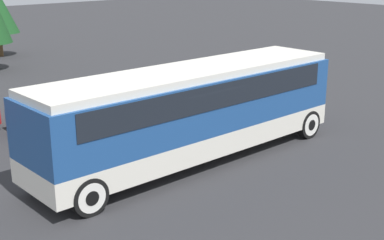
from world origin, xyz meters
TOP-DOWN VIEW (x-y plane):
  - ground_plane at (0.00, 0.00)m, footprint 120.00×120.00m
  - tour_bus at (0.10, -0.00)m, footprint 10.82×2.54m
  - parked_car_near at (3.82, 4.60)m, footprint 4.69×1.79m
  - parked_car_mid at (-0.99, 5.96)m, footprint 4.39×1.81m

SIDE VIEW (x-z plane):
  - ground_plane at x=0.00m, z-range 0.00..0.00m
  - parked_car_mid at x=-0.99m, z-range -0.01..1.38m
  - parked_car_near at x=3.82m, z-range 0.01..1.39m
  - tour_bus at x=0.10m, z-range 0.30..3.28m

